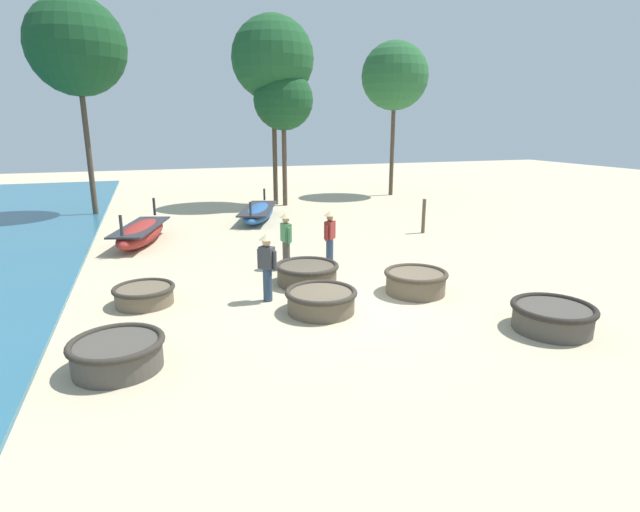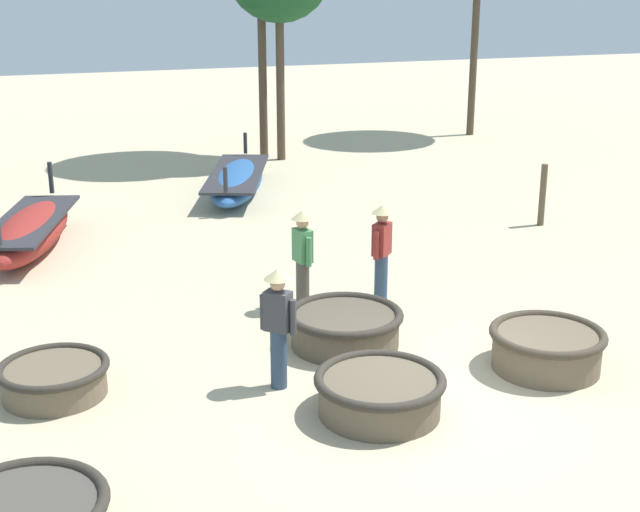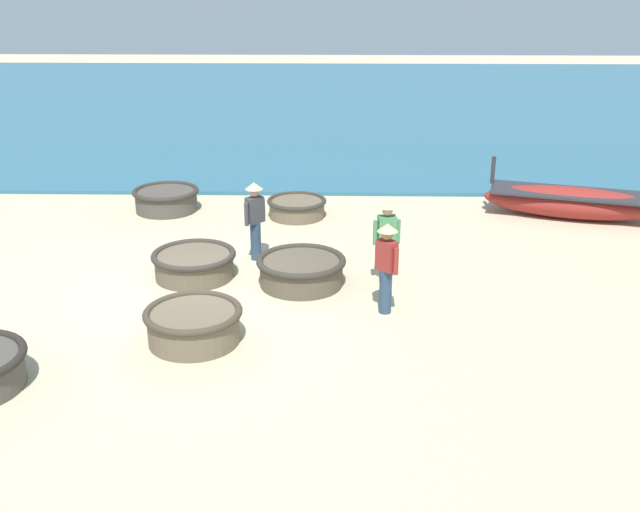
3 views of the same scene
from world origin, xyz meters
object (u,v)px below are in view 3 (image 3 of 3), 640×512
coracle_center (194,263)px  coracle_weathered (194,324)px  coracle_front_left (297,207)px  fisherman_crouching (386,262)px  long_boat_red_hull (570,202)px  coracle_tilted (166,199)px  fisherman_standing_right (255,216)px  fisherman_by_coracle (387,236)px  coracle_beside_post (301,270)px

coracle_center → coracle_weathered: bearing=9.9°
coracle_front_left → fisherman_crouching: (5.38, 1.84, 0.71)m
long_boat_red_hull → coracle_center: bearing=-65.2°
coracle_tilted → fisherman_standing_right: 4.24m
coracle_center → fisherman_by_coracle: bearing=87.1°
long_boat_red_hull → fisherman_standing_right: 7.97m
coracle_weathered → fisherman_crouching: bearing=110.1°
coracle_beside_post → fisherman_by_coracle: size_ratio=1.03×
coracle_front_left → fisherman_by_coracle: fisherman_by_coracle is taller
coracle_center → fisherman_crouching: 4.04m
coracle_tilted → fisherman_standing_right: fisherman_standing_right is taller
long_boat_red_hull → fisherman_crouching: size_ratio=2.57×
coracle_beside_post → fisherman_crouching: (1.21, 1.54, 0.66)m
fisherman_standing_right → fisherman_by_coracle: (1.18, 2.64, 0.00)m
coracle_tilted → fisherman_crouching: size_ratio=0.99×
long_boat_red_hull → coracle_front_left: bearing=-89.2°
coracle_beside_post → coracle_center: bearing=-98.7°
coracle_center → fisherman_crouching: fisherman_crouching is taller
coracle_center → fisherman_standing_right: 1.64m
coracle_weathered → coracle_center: (-2.71, -0.48, -0.03)m
coracle_weathered → coracle_center: size_ratio=0.97×
long_boat_red_hull → fisherman_crouching: 7.33m
coracle_weathered → coracle_tilted: (-6.99, -1.94, -0.01)m
coracle_center → coracle_tilted: bearing=-161.1°
coracle_weathered → fisherman_standing_right: (-3.70, 0.65, 0.64)m
long_boat_red_hull → coracle_tilted: bearing=-92.0°
fisherman_standing_right → coracle_center: bearing=-48.7°
coracle_front_left → coracle_center: size_ratio=0.87×
fisherman_standing_right → coracle_weathered: bearing=-9.9°
coracle_center → fisherman_by_coracle: fisherman_by_coracle is taller
coracle_center → fisherman_by_coracle: (0.19, 3.76, 0.67)m
coracle_front_left → fisherman_crouching: 5.73m
coracle_weathered → long_boat_red_hull: 10.42m
long_boat_red_hull → coracle_beside_post: bearing=-56.2°
coracle_center → fisherman_standing_right: bearing=131.3°
fisherman_crouching → fisherman_by_coracle: same height
coracle_front_left → fisherman_by_coracle: size_ratio=0.87×
coracle_weathered → fisherman_crouching: size_ratio=0.97×
coracle_center → fisherman_by_coracle: size_ratio=0.99×
coracle_weathered → coracle_tilted: 7.25m
coracle_front_left → coracle_beside_post: size_ratio=0.84×
coracle_beside_post → long_boat_red_hull: size_ratio=0.40×
fisherman_standing_right → coracle_front_left: bearing=165.9°
coracle_tilted → coracle_center: bearing=18.9°
fisherman_by_coracle → long_boat_red_hull: bearing=131.0°
fisherman_crouching → long_boat_red_hull: bearing=138.6°
coracle_weathered → fisherman_standing_right: 3.81m
fisherman_standing_right → fisherman_crouching: same height
coracle_beside_post → fisherman_by_coracle: fisherman_by_coracle is taller
coracle_front_left → coracle_weathered: size_ratio=0.90×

